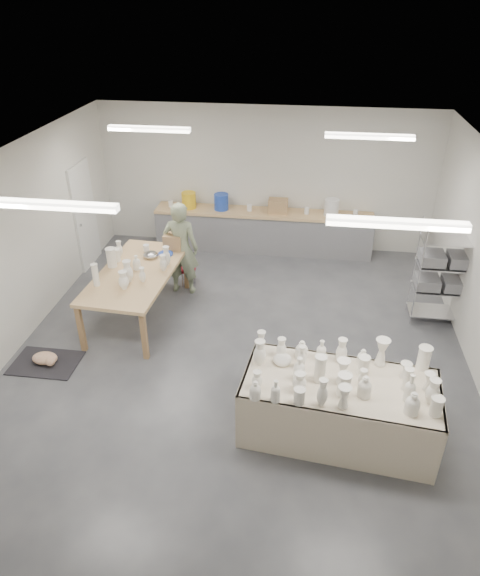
# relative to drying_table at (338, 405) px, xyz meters

# --- Properties ---
(room) EXTENTS (8.00, 8.02, 3.00)m
(room) POSITION_rel_drying_table_xyz_m (-1.56, 1.59, 1.60)
(room) COLOR #424449
(room) RESTS_ON ground
(back_counter) EXTENTS (4.60, 0.60, 1.24)m
(back_counter) POSITION_rel_drying_table_xyz_m (-1.47, 5.19, 0.03)
(back_counter) COLOR tan
(back_counter) RESTS_ON ground
(wire_shelf) EXTENTS (0.88, 0.48, 1.80)m
(wire_shelf) POSITION_rel_drying_table_xyz_m (1.74, 2.91, 0.46)
(wire_shelf) COLOR silver
(wire_shelf) RESTS_ON ground
(drying_table) EXTENTS (2.48, 1.37, 1.21)m
(drying_table) POSITION_rel_drying_table_xyz_m (0.00, 0.00, 0.00)
(drying_table) COLOR olive
(drying_table) RESTS_ON ground
(work_table) EXTENTS (1.32, 2.42, 1.26)m
(work_table) POSITION_rel_drying_table_xyz_m (-3.30, 2.38, 0.42)
(work_table) COLOR tan
(work_table) RESTS_ON ground
(rug) EXTENTS (1.00, 0.70, 0.02)m
(rug) POSITION_rel_drying_table_xyz_m (-4.36, 0.82, -0.45)
(rug) COLOR black
(rug) RESTS_ON ground
(cat) EXTENTS (0.41, 0.31, 0.17)m
(cat) POSITION_rel_drying_table_xyz_m (-4.34, 0.80, -0.35)
(cat) COLOR white
(cat) RESTS_ON rug
(potter) EXTENTS (0.66, 0.45, 1.77)m
(potter) POSITION_rel_drying_table_xyz_m (-2.77, 3.25, 0.43)
(potter) COLOR gray
(potter) RESTS_ON ground
(red_stool) EXTENTS (0.45, 0.45, 0.36)m
(red_stool) POSITION_rel_drying_table_xyz_m (-2.77, 3.52, -0.14)
(red_stool) COLOR #A31726
(red_stool) RESTS_ON ground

